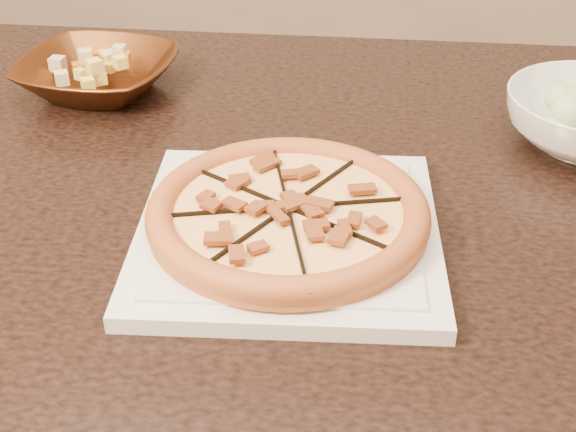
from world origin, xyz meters
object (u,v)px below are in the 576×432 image
(pizza, at_px, (288,213))
(bronze_bowl, at_px, (98,75))
(plate, at_px, (288,232))
(dining_table, at_px, (249,238))

(pizza, xyz_separation_m, bronze_bowl, (-0.33, 0.31, -0.01))
(plate, bearing_deg, pizza, 136.69)
(dining_table, height_order, pizza, pizza)
(pizza, height_order, bronze_bowl, bronze_bowl)
(pizza, distance_m, bronze_bowl, 0.46)
(dining_table, bearing_deg, pizza, -61.10)
(plate, relative_size, bronze_bowl, 1.62)
(dining_table, height_order, bronze_bowl, bronze_bowl)
(dining_table, distance_m, bronze_bowl, 0.33)
(dining_table, relative_size, bronze_bowl, 6.78)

